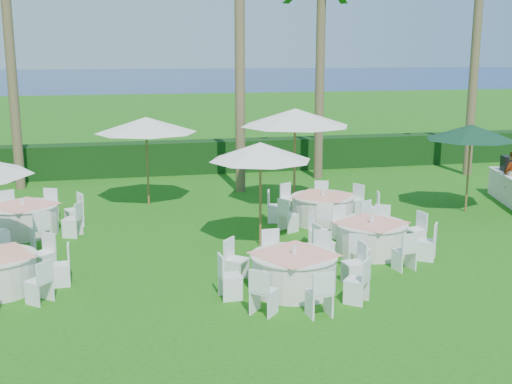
# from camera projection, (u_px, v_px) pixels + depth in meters

# --- Properties ---
(ground) EXTENTS (120.00, 120.00, 0.00)m
(ground) POSITION_uv_depth(u_px,v_px,m) (217.00, 283.00, 12.68)
(ground) COLOR #135F10
(ground) RESTS_ON ground
(hedge) EXTENTS (34.00, 1.00, 1.20)m
(hedge) POSITION_uv_depth(u_px,v_px,m) (164.00, 158.00, 23.98)
(hedge) COLOR black
(hedge) RESTS_ON ground
(ocean) EXTENTS (260.00, 260.00, 0.00)m
(ocean) POSITION_uv_depth(u_px,v_px,m) (119.00, 79.00, 109.82)
(ocean) COLOR #080F54
(ocean) RESTS_ON ground
(banquet_table_b) EXTENTS (2.92, 2.92, 0.89)m
(banquet_table_b) POSITION_uv_depth(u_px,v_px,m) (294.00, 271.00, 12.19)
(banquet_table_b) COLOR silver
(banquet_table_b) RESTS_ON ground
(banquet_table_c) EXTENTS (2.86, 2.86, 0.88)m
(banquet_table_c) POSITION_uv_depth(u_px,v_px,m) (371.00, 237.00, 14.48)
(banquet_table_c) COLOR silver
(banquet_table_c) RESTS_ON ground
(banquet_table_d) EXTENTS (2.91, 2.91, 0.91)m
(banquet_table_d) POSITION_uv_depth(u_px,v_px,m) (24.00, 219.00, 16.02)
(banquet_table_d) COLOR silver
(banquet_table_d) RESTS_ON ground
(banquet_table_f) EXTENTS (2.93, 2.93, 0.90)m
(banquet_table_f) POSITION_uv_depth(u_px,v_px,m) (323.00, 208.00, 17.10)
(banquet_table_f) COLOR silver
(banquet_table_f) RESTS_ON ground
(umbrella_b) EXTENTS (2.40, 2.40, 2.45)m
(umbrella_b) POSITION_uv_depth(u_px,v_px,m) (260.00, 152.00, 14.73)
(umbrella_b) COLOR brown
(umbrella_b) RESTS_ON ground
(umbrella_c) EXTENTS (2.99, 2.99, 2.63)m
(umbrella_c) POSITION_uv_depth(u_px,v_px,m) (146.00, 125.00, 18.69)
(umbrella_c) COLOR brown
(umbrella_c) RESTS_ON ground
(umbrella_d) EXTENTS (3.19, 3.19, 2.90)m
(umbrella_d) POSITION_uv_depth(u_px,v_px,m) (295.00, 117.00, 18.37)
(umbrella_d) COLOR brown
(umbrella_d) RESTS_ON ground
(umbrella_green) EXTENTS (2.50, 2.50, 2.50)m
(umbrella_green) POSITION_uv_depth(u_px,v_px,m) (471.00, 132.00, 17.90)
(umbrella_green) COLOR brown
(umbrella_green) RESTS_ON ground
(staff_person) EXTENTS (0.68, 0.58, 1.59)m
(staff_person) POSITION_uv_depth(u_px,v_px,m) (511.00, 178.00, 19.22)
(staff_person) COLOR gray
(staff_person) RESTS_ON ground
(palm_b) EXTENTS (4.40, 3.99, 9.77)m
(palm_b) POSITION_uv_depth(u_px,v_px,m) (8.00, 24.00, 20.39)
(palm_b) COLOR brown
(palm_b) RESTS_ON ground
(palm_c) EXTENTS (4.40, 4.16, 9.91)m
(palm_c) POSITION_uv_depth(u_px,v_px,m) (240.00, 21.00, 19.95)
(palm_c) COLOR brown
(palm_c) RESTS_ON ground
(palm_d) EXTENTS (4.37, 4.25, 7.24)m
(palm_d) POSITION_uv_depth(u_px,v_px,m) (320.00, 64.00, 22.47)
(palm_d) COLOR brown
(palm_d) RESTS_ON ground
(palm_e) EXTENTS (4.41, 4.08, 8.39)m
(palm_e) POSITION_uv_depth(u_px,v_px,m) (476.00, 47.00, 22.98)
(palm_e) COLOR brown
(palm_e) RESTS_ON ground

